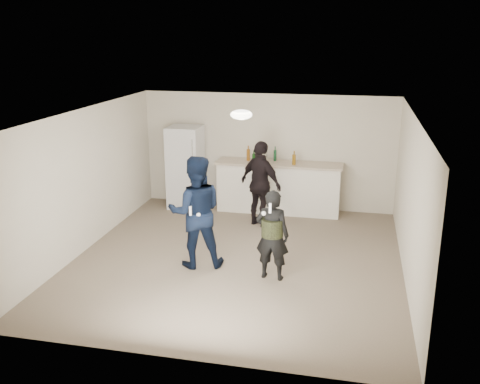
% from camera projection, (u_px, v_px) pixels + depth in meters
% --- Properties ---
extents(floor, '(6.00, 6.00, 0.00)m').
position_uv_depth(floor, '(238.00, 259.00, 9.20)').
color(floor, '#6B5B4C').
rests_on(floor, ground).
extents(ceiling, '(6.00, 6.00, 0.00)m').
position_uv_depth(ceiling, '(237.00, 114.00, 8.48)').
color(ceiling, silver).
rests_on(ceiling, wall_back).
extents(wall_back, '(6.00, 0.00, 6.00)m').
position_uv_depth(wall_back, '(267.00, 151.00, 11.64)').
color(wall_back, beige).
rests_on(wall_back, floor).
extents(wall_front, '(6.00, 0.00, 6.00)m').
position_uv_depth(wall_front, '(180.00, 263.00, 6.03)').
color(wall_front, beige).
rests_on(wall_front, floor).
extents(wall_left, '(0.00, 6.00, 6.00)m').
position_uv_depth(wall_left, '(85.00, 180.00, 9.40)').
color(wall_left, beige).
rests_on(wall_left, floor).
extents(wall_right, '(0.00, 6.00, 6.00)m').
position_uv_depth(wall_right, '(410.00, 200.00, 8.27)').
color(wall_right, beige).
rests_on(wall_right, floor).
extents(counter, '(2.60, 0.56, 1.05)m').
position_uv_depth(counter, '(279.00, 188.00, 11.48)').
color(counter, white).
rests_on(counter, floor).
extents(counter_top, '(2.68, 0.64, 0.04)m').
position_uv_depth(counter_top, '(279.00, 164.00, 11.32)').
color(counter_top, beige).
rests_on(counter_top, counter).
extents(fridge, '(0.70, 0.70, 1.80)m').
position_uv_depth(fridge, '(186.00, 167.00, 11.73)').
color(fridge, white).
rests_on(fridge, floor).
extents(fridge_handle, '(0.02, 0.02, 0.60)m').
position_uv_depth(fridge_handle, '(192.00, 154.00, 11.21)').
color(fridge_handle, silver).
rests_on(fridge_handle, fridge).
extents(ceiling_dome, '(0.36, 0.36, 0.16)m').
position_uv_depth(ceiling_dome, '(241.00, 115.00, 8.77)').
color(ceiling_dome, white).
rests_on(ceiling_dome, ceiling).
extents(shaker, '(0.08, 0.08, 0.17)m').
position_uv_depth(shaker, '(258.00, 158.00, 11.32)').
color(shaker, silver).
rests_on(shaker, counter_top).
extents(man, '(1.08, 0.95, 1.87)m').
position_uv_depth(man, '(196.00, 212.00, 8.71)').
color(man, '#0E1C3B').
rests_on(man, floor).
extents(woman, '(0.56, 0.40, 1.46)m').
position_uv_depth(woman, '(272.00, 235.00, 8.30)').
color(woman, black).
rests_on(woman, floor).
extents(camo_shorts, '(0.34, 0.34, 0.28)m').
position_uv_depth(camo_shorts, '(272.00, 228.00, 8.26)').
color(camo_shorts, '#2D3719').
rests_on(camo_shorts, woman).
extents(spectator, '(1.08, 0.90, 1.72)m').
position_uv_depth(spectator, '(261.00, 184.00, 10.57)').
color(spectator, black).
rests_on(spectator, floor).
extents(remote_man, '(0.04, 0.04, 0.15)m').
position_uv_depth(remote_man, '(191.00, 211.00, 8.42)').
color(remote_man, white).
rests_on(remote_man, man).
extents(nunchuk_man, '(0.07, 0.07, 0.07)m').
position_uv_depth(nunchuk_man, '(198.00, 215.00, 8.44)').
color(nunchuk_man, white).
rests_on(nunchuk_man, man).
extents(remote_woman, '(0.04, 0.04, 0.15)m').
position_uv_depth(remote_woman, '(270.00, 208.00, 7.91)').
color(remote_woman, white).
rests_on(remote_woman, woman).
extents(nunchuk_woman, '(0.07, 0.07, 0.07)m').
position_uv_depth(nunchuk_woman, '(264.00, 213.00, 7.99)').
color(nunchuk_woman, white).
rests_on(nunchuk_woman, woman).
extents(bottle_cluster, '(1.08, 0.37, 0.24)m').
position_uv_depth(bottle_cluster, '(268.00, 157.00, 11.32)').
color(bottle_cluster, brown).
rests_on(bottle_cluster, counter_top).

